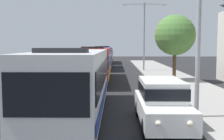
# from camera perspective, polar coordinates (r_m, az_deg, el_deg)

# --- Properties ---
(bus_lead) EXTENTS (2.58, 10.80, 3.21)m
(bus_lead) POSITION_cam_1_polar(r_m,az_deg,el_deg) (12.66, -7.51, -2.19)
(bus_lead) COLOR silver
(bus_lead) RESTS_ON ground_plane
(bus_second_in_line) EXTENTS (2.58, 12.01, 3.21)m
(bus_second_in_line) POSITION_cam_1_polar(r_m,az_deg,el_deg) (25.34, -3.35, 1.49)
(bus_second_in_line) COLOR maroon
(bus_second_in_line) RESTS_ON ground_plane
(bus_middle) EXTENTS (2.58, 11.72, 3.21)m
(bus_middle) POSITION_cam_1_polar(r_m,az_deg,el_deg) (39.01, -1.90, 2.76)
(bus_middle) COLOR #284C8C
(bus_middle) RESTS_ON ground_plane
(bus_fourth_in_line) EXTENTS (2.58, 11.70, 3.21)m
(bus_fourth_in_line) POSITION_cam_1_polar(r_m,az_deg,el_deg) (51.86, -1.24, 3.34)
(bus_fourth_in_line) COLOR silver
(bus_fourth_in_line) RESTS_ON ground_plane
(white_suv) EXTENTS (1.86, 4.94, 1.90)m
(white_suv) POSITION_cam_1_polar(r_m,az_deg,el_deg) (11.48, 10.23, -6.31)
(white_suv) COLOR white
(white_suv) RESTS_ON ground_plane
(streetlamp_mid) EXTENTS (5.47, 0.28, 8.52)m
(streetlamp_mid) POSITION_cam_1_polar(r_m,az_deg,el_deg) (35.11, 6.69, 8.39)
(streetlamp_mid) COLOR gray
(streetlamp_mid) RESTS_ON sidewalk
(roadside_tree) EXTENTS (3.63, 3.63, 5.88)m
(roadside_tree) POSITION_cam_1_polar(r_m,az_deg,el_deg) (25.28, 12.95, 7.05)
(roadside_tree) COLOR #4C3823
(roadside_tree) RESTS_ON sidewalk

